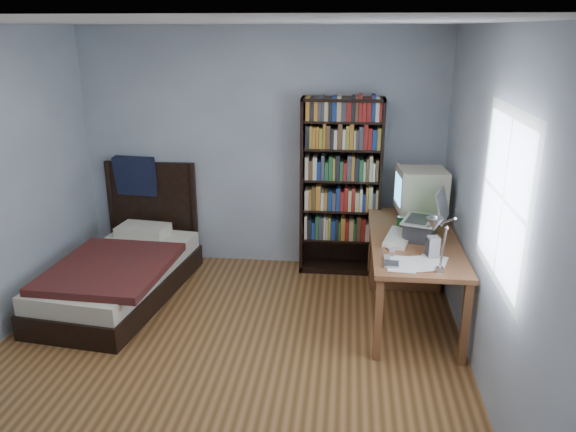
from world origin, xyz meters
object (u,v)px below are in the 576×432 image
Objects in this scene: bed at (123,268)px; keyboard at (398,238)px; desk at (407,250)px; desk_lamp at (436,230)px; crt_monitor at (420,191)px; bookshelf at (341,187)px; speaker at (433,247)px; soda_can at (401,223)px; laptop at (422,226)px.

keyboard is at bearing -3.89° from bed.
desk_lamp reaches higher than desk.
crt_monitor is at bearing 81.72° from keyboard.
bookshelf is at bearing 21.10° from bed.
desk_lamp is (-0.08, -1.56, 0.17)m from crt_monitor.
desk_lamp reaches higher than crt_monitor.
speaker is (0.24, -0.36, 0.07)m from keyboard.
keyboard is 4.12× the size of soda_can.
crt_monitor reaches higher than desk.
laptop reaches higher than keyboard.
laptop is (0.06, -0.51, 0.43)m from desk.
crt_monitor is at bearing 7.99° from bed.
crt_monitor is 4.25× the size of soda_can.
laptop is at bearing -55.05° from soda_can.
laptop is 0.40m from speaker.
crt_monitor is at bearing 78.54° from speaker.
desk is at bearing 69.58° from soda_can.
speaker is (0.01, -0.93, -0.20)m from crt_monitor.
keyboard reaches higher than desk.
desk is 0.47m from soda_can.
bed is (-2.62, -0.09, -0.53)m from soda_can.
laptop is at bearing 83.69° from speaker.
bookshelf is (-0.52, 0.97, 0.17)m from keyboard.
crt_monitor is 0.42m from soda_can.
keyboard is (-0.23, -0.57, -0.27)m from crt_monitor.
desk_lamp is (-0.05, -1.02, 0.33)m from laptop.
desk is 3.01× the size of desk_lamp.
laptop is 0.25× the size of bookshelf.
desk_lamp is (0.00, -1.53, 0.76)m from desk.
laptop reaches higher than soda_can.
laptop is 0.80× the size of desk_lamp.
laptop is 3.84× the size of soda_can.
speaker is at bearing -60.23° from bookshelf.
keyboard is at bearing -169.44° from laptop.
keyboard is at bearing 112.01° from speaker.
crt_monitor is at bearing 57.70° from soda_can.
bookshelf reaches higher than desk_lamp.
speaker is at bearing -89.39° from crt_monitor.
bookshelf is at bearing 127.66° from laptop.
crt_monitor is at bearing 15.04° from desk.
speaker is at bearing -42.02° from keyboard.
crt_monitor reaches higher than soda_can.
bed is at bearing -177.98° from soda_can.
soda_can is at bearing 95.71° from speaker.
bed is at bearing -169.99° from keyboard.
bookshelf is 2.31m from bed.
desk_lamp reaches higher than laptop.
crt_monitor is 1.03× the size of keyboard.
laptop is at bearing 86.97° from desk_lamp.
crt_monitor reaches higher than bed.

